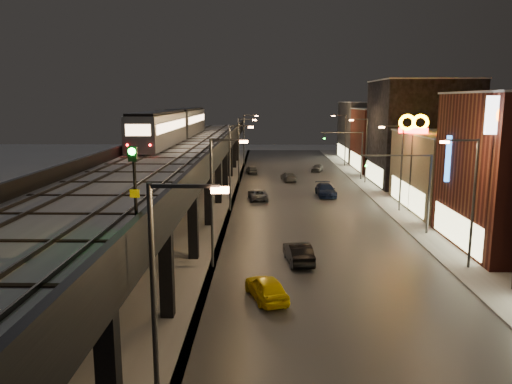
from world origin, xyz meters
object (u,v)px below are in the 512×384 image
object	(u,v)px
car_taxi	(266,289)
car_onc_red	(317,168)
car_mid_dark	(289,177)
car_onc_white	(326,190)
car_mid_silver	(258,195)
car_far_white	(252,170)
sign_citgo	(503,137)
subway_train	(175,124)
car_near_white	(298,254)
rail_signal	(134,170)

from	to	relation	value
car_taxi	car_onc_red	distance (m)	53.57
car_mid_dark	car_onc_white	distance (m)	12.16
car_taxi	car_mid_dark	distance (m)	43.45
car_mid_silver	car_far_white	world-z (taller)	car_far_white
car_mid_silver	car_onc_white	world-z (taller)	car_onc_white
car_onc_red	sign_citgo	distance (m)	48.73
car_mid_dark	car_onc_white	size ratio (longest dim) A/B	0.86
subway_train	car_near_white	world-z (taller)	subway_train
rail_signal	sign_citgo	distance (m)	25.04
subway_train	car_near_white	bearing A→B (deg)	-64.98
car_near_white	sign_citgo	distance (m)	15.66
car_near_white	car_onc_white	distance (m)	25.65
car_onc_white	car_onc_red	distance (m)	21.12
rail_signal	car_taxi	bearing A→B (deg)	59.79
rail_signal	car_mid_dark	xyz separation A→B (m)	(8.48, 52.12, -8.24)
subway_train	car_onc_red	bearing A→B (deg)	39.80
car_mid_silver	car_far_white	bearing A→B (deg)	-93.51
car_near_white	car_mid_dark	distance (m)	36.69
car_mid_silver	car_onc_white	distance (m)	8.47
car_taxi	car_mid_dark	xyz separation A→B (m)	(3.36, 43.32, -0.07)
rail_signal	car_onc_white	size ratio (longest dim) A/B	0.62
car_near_white	rail_signal	bearing A→B (deg)	57.28
subway_train	rail_signal	size ratio (longest dim) A/B	11.89
car_far_white	car_onc_red	world-z (taller)	car_far_white
rail_signal	car_taxi	size ratio (longest dim) A/B	0.76
car_taxi	car_onc_red	size ratio (longest dim) A/B	1.16
car_near_white	car_far_white	bearing A→B (deg)	-91.32
car_mid_silver	car_mid_dark	world-z (taller)	car_mid_dark
car_mid_dark	sign_citgo	size ratio (longest dim) A/B	0.38
car_far_white	sign_citgo	bearing A→B (deg)	102.23
subway_train	car_far_white	size ratio (longest dim) A/B	10.21
car_near_white	car_taxi	bearing A→B (deg)	63.87
car_near_white	car_onc_white	bearing A→B (deg)	-108.27
car_far_white	car_onc_white	xyz separation A→B (m)	(9.42, -18.99, 0.12)
car_taxi	car_near_white	size ratio (longest dim) A/B	0.93
car_near_white	car_mid_dark	bearing A→B (deg)	-98.72
car_near_white	car_onc_red	bearing A→B (deg)	-104.65
rail_signal	car_near_white	size ratio (longest dim) A/B	0.71
car_taxi	sign_citgo	bearing A→B (deg)	-178.90
car_taxi	car_mid_dark	world-z (taller)	car_taxi
rail_signal	car_onc_red	bearing A→B (deg)	77.59
rail_signal	car_far_white	bearing A→B (deg)	87.14
subway_train	rail_signal	world-z (taller)	subway_train
car_taxi	car_onc_white	size ratio (longest dim) A/B	0.81
subway_train	sign_citgo	world-z (taller)	sign_citgo
subway_train	car_taxi	distance (m)	38.82
car_near_white	car_mid_silver	size ratio (longest dim) A/B	1.01
subway_train	rail_signal	xyz separation A→B (m)	(6.40, -45.05, 0.44)
car_onc_white	car_onc_red	bearing A→B (deg)	84.39
car_onc_white	car_mid_silver	bearing A→B (deg)	-167.03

